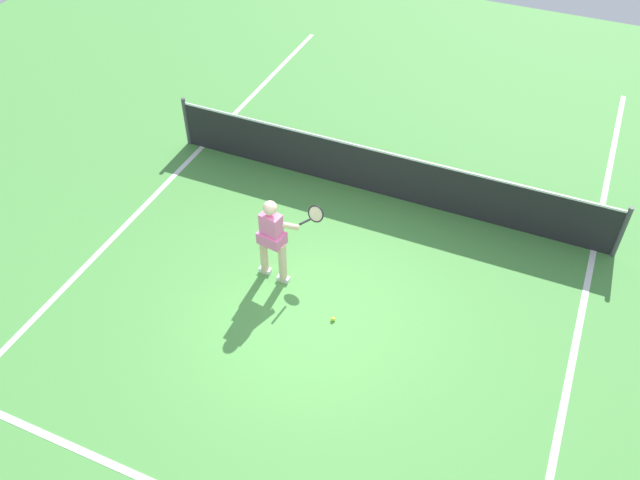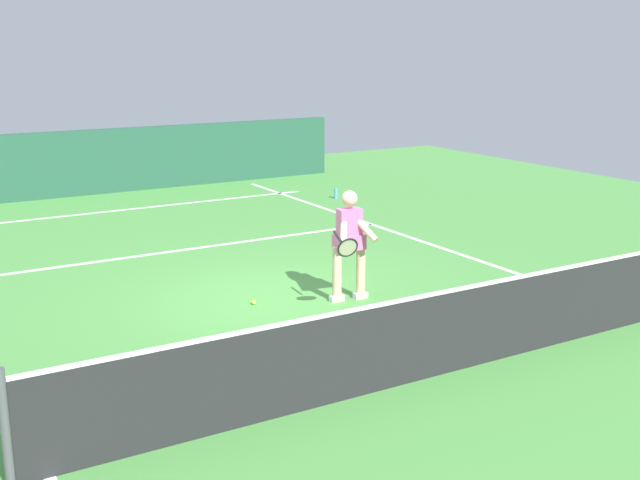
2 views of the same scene
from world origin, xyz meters
name	(u,v)px [view 2 (image 2 of 2)]	position (x,y,z in m)	size (l,w,h in m)	color
ground_plane	(277,300)	(0.00, 0.00, 0.00)	(25.05, 25.05, 0.00)	#4C9342
court_back_wall	(92,162)	(0.00, -9.33, 0.76)	(12.62, 0.24, 1.51)	#23513D
baseline_marking	(123,210)	(0.00, -7.13, 0.00)	(8.62, 0.10, 0.01)	white
service_line_marking	(190,249)	(0.00, -3.27, 0.00)	(7.62, 0.10, 0.01)	white
sideline_left_marking	(484,262)	(-3.81, 0.00, 0.00)	(0.10, 17.27, 0.01)	white
court_net	(418,338)	(0.00, 3.19, 0.49)	(8.30, 0.08, 1.04)	#4C4C51
tennis_player	(349,241)	(-0.85, 0.53, 0.85)	(0.87, 0.91, 1.55)	beige
tennis_ball_near	(254,302)	(0.37, 0.02, 0.03)	(0.07, 0.07, 0.07)	#D1E533
water_bottle	(336,193)	(-4.63, -5.91, 0.12)	(0.07, 0.07, 0.24)	#4C9EE5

